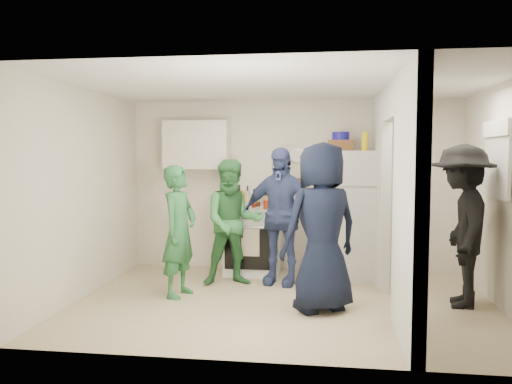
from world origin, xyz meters
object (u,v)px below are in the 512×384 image
(person_green_center, at_px, (233,222))
(person_navy, at_px, (321,227))
(person_green_left, at_px, (179,231))
(fridge, at_px, (347,214))
(blue_bowl, at_px, (341,136))
(yellow_cup_stack_top, at_px, (365,141))
(stove, at_px, (253,240))
(person_nook, at_px, (462,226))
(person_denim, at_px, (280,216))
(wicker_basket, at_px, (340,145))

(person_green_center, xyz_separation_m, person_navy, (1.15, -0.96, 0.10))
(person_navy, bearing_deg, person_green_left, -43.11)
(fridge, relative_size, person_navy, 0.95)
(fridge, xyz_separation_m, person_navy, (-0.35, -1.59, 0.04))
(person_green_left, distance_m, person_green_center, 0.82)
(fridge, distance_m, blue_bowl, 1.09)
(blue_bowl, relative_size, person_green_center, 0.15)
(yellow_cup_stack_top, bearing_deg, person_green_center, -163.10)
(yellow_cup_stack_top, bearing_deg, stove, 175.20)
(person_green_left, relative_size, person_green_center, 0.96)
(yellow_cup_stack_top, relative_size, person_nook, 0.14)
(person_green_center, bearing_deg, person_denim, -5.58)
(yellow_cup_stack_top, relative_size, person_denim, 0.14)
(wicker_basket, relative_size, person_green_center, 0.21)
(stove, relative_size, person_nook, 0.52)
(fridge, distance_m, yellow_cup_stack_top, 1.03)
(person_nook, bearing_deg, blue_bowl, -123.51)
(wicker_basket, xyz_separation_m, person_nook, (1.31, -1.24, -0.92))
(blue_bowl, height_order, person_navy, blue_bowl)
(person_green_left, distance_m, person_navy, 1.74)
(person_green_center, bearing_deg, fridge, 5.66)
(person_nook, bearing_deg, stove, -105.81)
(blue_bowl, height_order, person_green_left, blue_bowl)
(wicker_basket, xyz_separation_m, person_navy, (-0.25, -1.64, -0.91))
(stove, distance_m, person_nook, 2.85)
(blue_bowl, distance_m, person_green_left, 2.61)
(stove, relative_size, yellow_cup_stack_top, 3.83)
(yellow_cup_stack_top, height_order, person_nook, yellow_cup_stack_top)
(person_denim, relative_size, person_navy, 0.98)
(stove, height_order, blue_bowl, blue_bowl)
(person_green_left, bearing_deg, person_navy, -88.59)
(wicker_basket, bearing_deg, fridge, -26.57)
(fridge, bearing_deg, stove, 178.71)
(person_green_left, height_order, person_green_center, person_green_center)
(stove, distance_m, blue_bowl, 1.93)
(yellow_cup_stack_top, bearing_deg, person_nook, -47.67)
(person_green_center, relative_size, person_navy, 0.89)
(fridge, bearing_deg, wicker_basket, 153.43)
(fridge, xyz_separation_m, yellow_cup_stack_top, (0.22, -0.10, 1.01))
(fridge, height_order, person_green_left, fridge)
(stove, height_order, person_green_center, person_green_center)
(yellow_cup_stack_top, distance_m, person_green_center, 2.09)
(person_green_center, bearing_deg, yellow_cup_stack_top, 0.01)
(person_denim, bearing_deg, yellow_cup_stack_top, 33.46)
(person_navy, bearing_deg, blue_bowl, -129.87)
(fridge, bearing_deg, person_navy, -102.47)
(person_denim, distance_m, person_nook, 2.22)
(blue_bowl, xyz_separation_m, person_denim, (-0.80, -0.55, -1.07))
(blue_bowl, bearing_deg, person_navy, -98.72)
(person_navy, relative_size, person_nook, 1.01)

